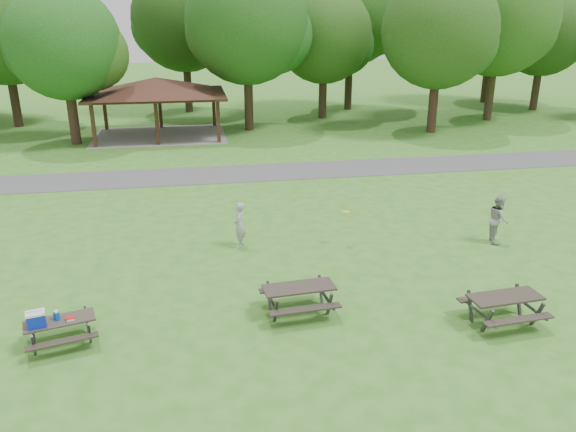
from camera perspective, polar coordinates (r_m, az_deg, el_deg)
The scene contains 19 objects.
ground at distance 15.58m, azimuth -1.07°, elevation -9.77°, with size 160.00×160.00×0.00m, color #377521.
asphalt_path at distance 28.49m, azimuth -5.51°, elevation 4.29°, with size 120.00×3.20×0.02m, color #48484A.
pavilion at distance 37.68m, azimuth -13.21°, elevation 12.51°, with size 8.60×7.01×3.76m.
tree_row_c at distance 44.00m, azimuth -26.83°, elevation 16.56°, with size 8.19×7.80×10.67m.
tree_row_d at distance 36.56m, azimuth -21.67°, elevation 15.72°, with size 6.93×6.60×9.27m.
tree_row_e at distance 38.60m, azimuth -4.05°, elevation 18.69°, with size 8.40×8.00×11.02m.
tree_row_f at distance 43.12m, azimuth 3.77°, elevation 17.60°, with size 7.35×7.00×9.55m.
tree_row_g at distance 38.90m, azimuth 15.23°, elevation 17.42°, with size 7.77×7.40×10.25m.
tree_row_h at distance 44.74m, azimuth 20.73°, elevation 18.03°, with size 8.61×8.20×11.37m.
tree_row_i at distance 50.89m, azimuth 24.62°, elevation 16.38°, with size 7.14×6.80×9.52m.
tree_deep_b at distance 46.37m, azimuth -10.39°, elevation 18.81°, with size 8.40×8.00×11.13m.
tree_deep_c at distance 47.23m, azimuth 6.54°, elevation 19.69°, with size 8.82×8.40×11.90m.
tree_deep_d at distance 53.67m, azimuth 20.20°, elevation 18.26°, with size 8.40×8.00×11.27m.
picnic_table_near at distance 14.95m, azimuth -22.81°, elevation -10.01°, with size 1.92×1.68×1.14m.
picnic_table_middle at distance 15.25m, azimuth 1.13°, elevation -7.81°, with size 2.04×1.69×0.84m.
picnic_table_far at distance 15.84m, azimuth 21.14°, elevation -8.20°, with size 2.02×1.67×0.83m.
frisbee_in_flight at distance 19.49m, azimuth 5.92°, elevation 0.43°, with size 0.35×0.35×0.02m.
frisbee_thrower at distance 19.43m, azimuth -4.96°, elevation -0.90°, with size 0.59×0.39×1.61m, color #A5A4A7.
frisbee_catcher at distance 21.09m, azimuth 20.57°, elevation -0.28°, with size 0.84×0.65×1.72m, color #A3A3A5.
Camera 1 is at (-2.07, -13.33, 7.79)m, focal length 35.00 mm.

